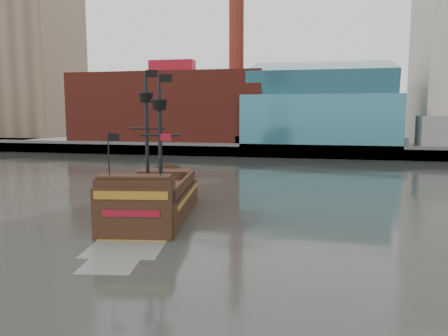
# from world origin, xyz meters

# --- Properties ---
(ground) EXTENTS (400.00, 400.00, 0.00)m
(ground) POSITION_xyz_m (0.00, 0.00, 0.00)
(ground) COLOR #252823
(ground) RESTS_ON ground
(promenade_far) EXTENTS (220.00, 60.00, 2.00)m
(promenade_far) POSITION_xyz_m (0.00, 92.00, 1.00)
(promenade_far) COLOR slate
(promenade_far) RESTS_ON ground
(seawall) EXTENTS (220.00, 1.00, 2.60)m
(seawall) POSITION_xyz_m (0.00, 62.50, 1.30)
(seawall) COLOR #4C4C49
(seawall) RESTS_ON ground
(skyline) EXTENTS (149.00, 45.00, 62.00)m
(skyline) POSITION_xyz_m (5.21, 84.56, 24.55)
(skyline) COLOR brown
(skyline) RESTS_ON promenade_far
(pirate_ship) EXTENTS (7.85, 17.92, 12.96)m
(pirate_ship) POSITION_xyz_m (-2.66, 11.85, 1.17)
(pirate_ship) COLOR black
(pirate_ship) RESTS_ON ground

